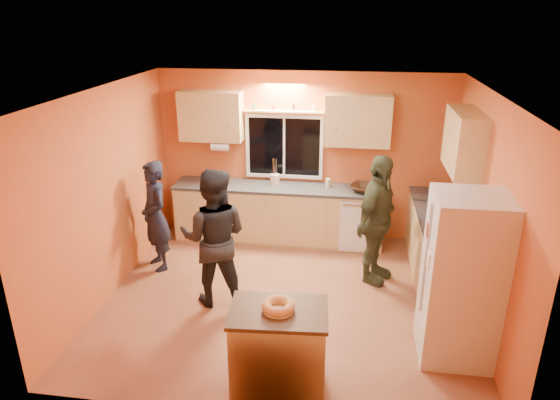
% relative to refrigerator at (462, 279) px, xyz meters
% --- Properties ---
extents(ground, '(4.50, 4.50, 0.00)m').
position_rel_refrigerator_xyz_m(ground, '(-1.89, 0.80, -0.90)').
color(ground, brown).
rests_on(ground, ground).
extents(room_shell, '(4.54, 4.04, 2.61)m').
position_rel_refrigerator_xyz_m(room_shell, '(-1.77, 1.21, 0.72)').
color(room_shell, '#BC6A30').
rests_on(room_shell, ground).
extents(back_counter, '(4.23, 0.62, 0.90)m').
position_rel_refrigerator_xyz_m(back_counter, '(-1.88, 2.50, -0.45)').
color(back_counter, tan).
rests_on(back_counter, ground).
extents(right_counter, '(0.62, 1.84, 0.90)m').
position_rel_refrigerator_xyz_m(right_counter, '(0.06, 1.30, -0.45)').
color(right_counter, tan).
rests_on(right_counter, ground).
extents(refrigerator, '(0.72, 0.70, 1.80)m').
position_rel_refrigerator_xyz_m(refrigerator, '(0.00, 0.00, 0.00)').
color(refrigerator, silver).
rests_on(refrigerator, ground).
extents(island, '(0.95, 0.68, 0.88)m').
position_rel_refrigerator_xyz_m(island, '(-1.76, -0.77, -0.45)').
color(island, tan).
rests_on(island, ground).
extents(bundt_pastry, '(0.31, 0.31, 0.09)m').
position_rel_refrigerator_xyz_m(bundt_pastry, '(-1.76, -0.77, 0.02)').
color(bundt_pastry, tan).
rests_on(bundt_pastry, island).
extents(person_left, '(0.66, 0.67, 1.56)m').
position_rel_refrigerator_xyz_m(person_left, '(-3.79, 1.38, -0.12)').
color(person_left, black).
rests_on(person_left, ground).
extents(person_center, '(0.89, 0.72, 1.74)m').
position_rel_refrigerator_xyz_m(person_center, '(-2.75, 0.64, -0.03)').
color(person_center, black).
rests_on(person_center, ground).
extents(person_right, '(0.83, 1.11, 1.75)m').
position_rel_refrigerator_xyz_m(person_right, '(-0.79, 1.45, -0.03)').
color(person_right, '#303622').
rests_on(person_right, ground).
extents(mixing_bowl, '(0.53, 0.53, 0.10)m').
position_rel_refrigerator_xyz_m(mixing_bowl, '(-0.94, 2.45, 0.05)').
color(mixing_bowl, black).
rests_on(mixing_bowl, back_counter).
extents(utensil_crock, '(0.14, 0.14, 0.17)m').
position_rel_refrigerator_xyz_m(utensil_crock, '(-2.30, 2.56, 0.09)').
color(utensil_crock, beige).
rests_on(utensil_crock, back_counter).
extents(potted_plant, '(0.30, 0.28, 0.28)m').
position_rel_refrigerator_xyz_m(potted_plant, '(0.12, 1.21, 0.14)').
color(potted_plant, gray).
rests_on(potted_plant, right_counter).
extents(red_box, '(0.17, 0.14, 0.07)m').
position_rel_refrigerator_xyz_m(red_box, '(0.05, 1.60, 0.04)').
color(red_box, '#9D2D18').
rests_on(red_box, right_counter).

